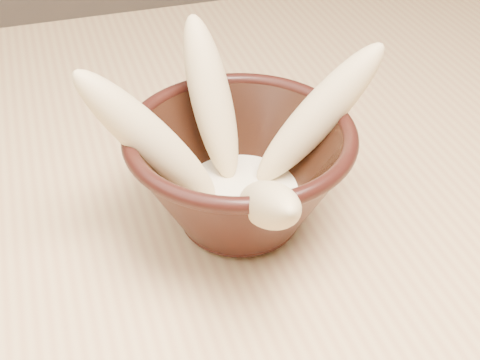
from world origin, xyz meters
name	(u,v)px	position (x,y,z in m)	size (l,w,h in m)	color
table	(226,225)	(0.00, 0.00, 0.67)	(1.20, 0.80, 0.75)	#DDB579
bowl	(240,172)	(-0.01, -0.09, 0.81)	(0.19, 0.19, 0.10)	black
milk_puddle	(240,195)	(-0.01, -0.09, 0.78)	(0.11, 0.11, 0.01)	#F7EAC7
banana_upright	(211,98)	(-0.02, -0.03, 0.85)	(0.04, 0.04, 0.14)	#ECCD8C
banana_left	(149,139)	(-0.08, -0.08, 0.85)	(0.04, 0.04, 0.16)	#ECCD8C
banana_right	(318,115)	(0.06, -0.08, 0.85)	(0.04, 0.04, 0.16)	#ECCD8C
banana_front	(267,204)	(-0.02, -0.16, 0.84)	(0.04, 0.04, 0.16)	#ECCD8C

